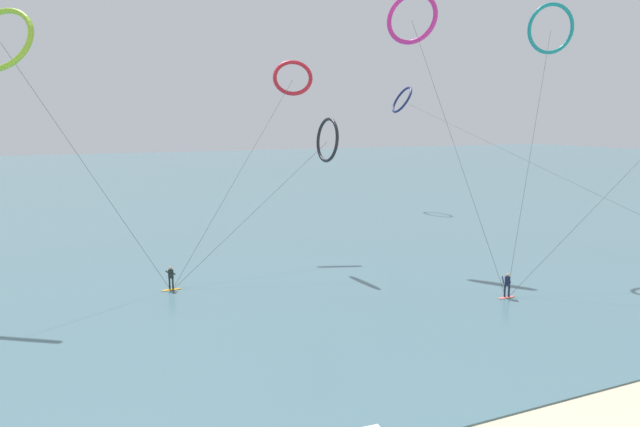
{
  "coord_description": "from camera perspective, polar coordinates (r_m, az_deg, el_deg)",
  "views": [
    {
      "loc": [
        -14.45,
        -11.95,
        11.96
      ],
      "look_at": [
        0.0,
        19.89,
        6.27
      ],
      "focal_mm": 32.56,
      "sensor_mm": 36.0,
      "label": 1
    }
  ],
  "objects": [
    {
      "name": "kite_lime",
      "position": [
        44.47,
        -28.91,
        14.73
      ],
      "size": [
        12.23,
        6.22,
        19.3
      ],
      "rotation": [
        0.0,
        0.0,
        5.67
      ],
      "color": "#8CC62D",
      "rests_on": "ground"
    },
    {
      "name": "surfer_amber",
      "position": [
        42.29,
        -14.43,
        -6.32
      ],
      "size": [
        1.4,
        0.73,
        1.7
      ],
      "rotation": [
        0.0,
        0.0,
        5.47
      ],
      "color": "orange",
      "rests_on": "ground"
    },
    {
      "name": "surfer_coral",
      "position": [
        41.2,
        17.91,
        -6.9
      ],
      "size": [
        1.4,
        0.7,
        1.7
      ],
      "rotation": [
        0.0,
        0.0,
        2.63
      ],
      "color": "#EA7260",
      "rests_on": "ground"
    },
    {
      "name": "sea_water",
      "position": [
        118.33,
        -17.3,
        3.05
      ],
      "size": [
        400.0,
        200.0,
        0.08
      ],
      "primitive_type": "cube",
      "color": "#476B75",
      "rests_on": "ground"
    },
    {
      "name": "kite_crimson",
      "position": [
        54.26,
        -2.71,
        13.16
      ],
      "size": [
        15.4,
        11.62,
        17.4
      ],
      "rotation": [
        0.0,
        0.0,
        5.94
      ],
      "color": "red",
      "rests_on": "ground"
    },
    {
      "name": "kite_charcoal",
      "position": [
        46.57,
        0.7,
        7.22
      ],
      "size": [
        13.37,
        3.74,
        12.13
      ],
      "rotation": [
        0.0,
        0.0,
        4.74
      ],
      "color": "black",
      "rests_on": "ground"
    },
    {
      "name": "kite_magenta",
      "position": [
        52.59,
        9.02,
        18.43
      ],
      "size": [
        3.74,
        16.7,
        22.75
      ],
      "rotation": [
        0.0,
        0.0,
        5.33
      ],
      "color": "#CC288E",
      "rests_on": "ground"
    },
    {
      "name": "kite_navy",
      "position": [
        80.35,
        8.12,
        10.98
      ],
      "size": [
        3.09,
        51.58,
        16.4
      ],
      "rotation": [
        0.0,
        0.0,
        4.58
      ],
      "color": "navy",
      "rests_on": "ground"
    },
    {
      "name": "kite_teal",
      "position": [
        52.63,
        21.74,
        16.5
      ],
      "size": [
        12.21,
        8.48,
        21.23
      ],
      "rotation": [
        0.0,
        0.0,
        2.87
      ],
      "color": "teal",
      "rests_on": "ground"
    }
  ]
}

